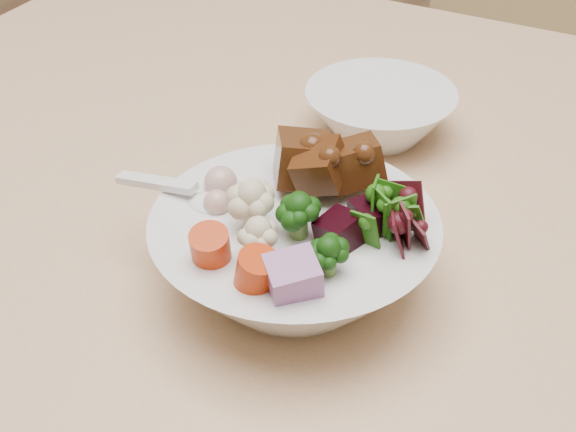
% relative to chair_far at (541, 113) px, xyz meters
% --- Properties ---
extents(chair_far, '(0.47, 0.47, 0.95)m').
position_rel_chair_far_xyz_m(chair_far, '(0.00, 0.00, 0.00)').
color(chair_far, tan).
rests_on(chair_far, ground).
extents(food_bowl, '(0.21, 0.21, 0.11)m').
position_rel_chair_far_xyz_m(food_bowl, '(-0.08, -0.81, 0.29)').
color(food_bowl, white).
rests_on(food_bowl, dining_table).
extents(soup_spoon, '(0.10, 0.03, 0.02)m').
position_rel_chair_far_xyz_m(soup_spoon, '(-0.16, -0.82, 0.31)').
color(soup_spoon, white).
rests_on(soup_spoon, food_bowl).
extents(side_bowl, '(0.14, 0.14, 0.05)m').
position_rel_chair_far_xyz_m(side_bowl, '(-0.10, -0.58, 0.28)').
color(side_bowl, white).
rests_on(side_bowl, dining_table).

